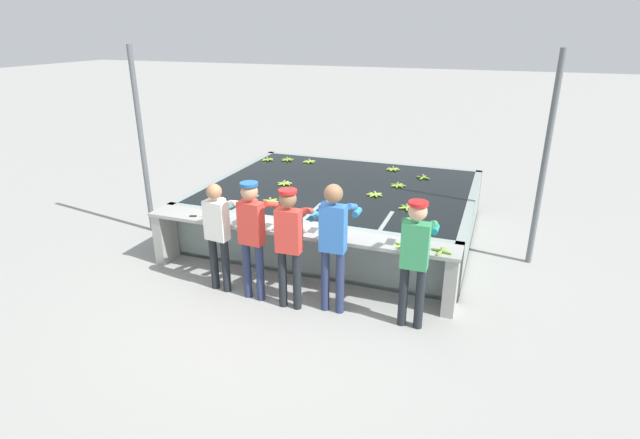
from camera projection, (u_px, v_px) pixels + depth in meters
The scene contains 25 objects.
ground_plane at pixel (289, 290), 7.03m from camera, with size 80.00×80.00×0.00m, color #999993.
wash_tank at pixel (340, 209), 8.90m from camera, with size 4.56×3.76×0.85m.
work_ledge at pixel (294, 244), 7.00m from camera, with size 4.56×0.45×0.85m.
worker_0 at pixel (219, 228), 6.74m from camera, with size 0.46×0.72×1.55m.
worker_1 at pixel (253, 229), 6.49m from camera, with size 0.44×0.73×1.64m.
worker_2 at pixel (290, 237), 6.28m from camera, with size 0.42×0.72×1.63m.
worker_3 at pixel (334, 236), 6.17m from camera, with size 0.41×0.72×1.72m.
worker_4 at pixel (415, 252), 5.86m from camera, with size 0.41×0.72×1.63m.
banana_bunch_floating_0 at pixel (407, 207), 7.66m from camera, with size 0.27×0.28×0.08m.
banana_bunch_floating_1 at pixel (338, 211), 7.50m from camera, with size 0.28×0.28×0.08m.
banana_bunch_floating_2 at pixel (393, 169), 9.72m from camera, with size 0.27×0.28×0.08m.
banana_bunch_floating_3 at pixel (267, 160), 10.41m from camera, with size 0.28×0.26×0.08m.
banana_bunch_floating_4 at pixel (215, 198), 8.06m from camera, with size 0.23×0.23×0.08m.
banana_bunch_floating_5 at pixel (270, 201), 7.95m from camera, with size 0.28×0.27×0.08m.
banana_bunch_floating_6 at pixel (309, 162), 10.26m from camera, with size 0.28×0.28×0.08m.
banana_bunch_floating_7 at pixel (287, 160), 10.41m from camera, with size 0.28×0.28×0.08m.
banana_bunch_floating_8 at pixel (375, 194), 8.26m from camera, with size 0.28×0.28×0.08m.
banana_bunch_floating_9 at pixel (398, 185), 8.73m from camera, with size 0.28×0.28×0.08m.
banana_bunch_floating_10 at pixel (423, 177), 9.18m from camera, with size 0.28×0.28×0.08m.
banana_bunch_floating_11 at pixel (285, 183), 8.84m from camera, with size 0.28×0.28×0.08m.
banana_bunch_ledge_0 at pixel (404, 245), 6.34m from camera, with size 0.28×0.27×0.08m.
banana_bunch_ledge_1 at pixel (442, 251), 6.17m from camera, with size 0.28×0.28×0.08m.
knife_0 at pixel (198, 216), 7.33m from camera, with size 0.34×0.14×0.02m.
support_post_left at pixel (142, 143), 8.49m from camera, with size 0.09×0.09×3.20m.
support_post_right at pixel (545, 163), 7.28m from camera, with size 0.09×0.09×3.20m.
Camera 1 is at (2.56, -5.65, 3.47)m, focal length 28.00 mm.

